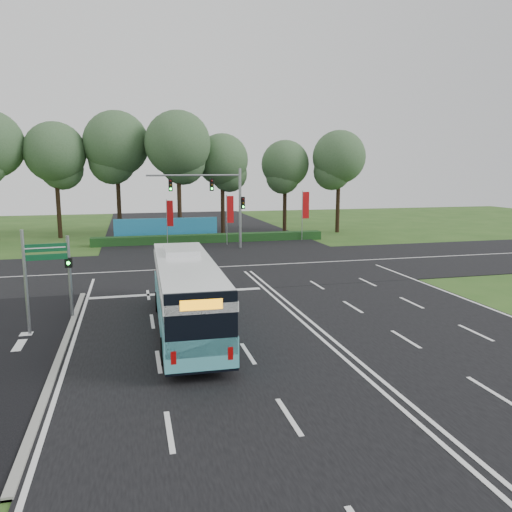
% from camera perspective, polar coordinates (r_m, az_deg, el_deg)
% --- Properties ---
extents(ground, '(120.00, 120.00, 0.00)m').
position_cam_1_polar(ground, '(24.49, 3.94, -6.44)').
color(ground, '#2A4F1A').
rests_on(ground, ground).
extents(road_main, '(20.00, 120.00, 0.04)m').
position_cam_1_polar(road_main, '(24.49, 3.94, -6.39)').
color(road_main, black).
rests_on(road_main, ground).
extents(road_cross, '(120.00, 14.00, 0.05)m').
position_cam_1_polar(road_cross, '(35.77, -2.01, -1.19)').
color(road_cross, black).
rests_on(road_cross, ground).
extents(kerb_strip, '(0.25, 18.00, 0.12)m').
position_cam_1_polar(kerb_strip, '(20.68, -21.27, -10.03)').
color(kerb_strip, gray).
rests_on(kerb_strip, ground).
extents(city_bus, '(2.68, 11.51, 3.29)m').
position_cam_1_polar(city_bus, '(21.47, -7.97, -4.26)').
color(city_bus, '#53B7C1').
rests_on(city_bus, ground).
extents(pedestrian_signal, '(0.33, 0.44, 3.88)m').
position_cam_1_polar(pedestrian_signal, '(24.55, -20.53, -1.91)').
color(pedestrian_signal, gray).
rests_on(pedestrian_signal, ground).
extents(street_sign, '(1.74, 0.25, 4.46)m').
position_cam_1_polar(street_sign, '(22.46, -24.01, -1.47)').
color(street_sign, gray).
rests_on(street_sign, ground).
extents(banner_flag_left, '(0.59, 0.30, 4.28)m').
position_cam_1_polar(banner_flag_left, '(45.10, -9.89, 4.52)').
color(banner_flag_left, gray).
rests_on(banner_flag_left, ground).
extents(banner_flag_mid, '(0.68, 0.07, 4.62)m').
position_cam_1_polar(banner_flag_mid, '(45.89, -3.07, 5.00)').
color(banner_flag_mid, gray).
rests_on(banner_flag_mid, ground).
extents(banner_flag_right, '(0.72, 0.09, 4.86)m').
position_cam_1_polar(banner_flag_right, '(49.10, 5.60, 5.45)').
color(banner_flag_right, gray).
rests_on(banner_flag_right, ground).
extents(traffic_light_gantry, '(8.41, 0.28, 7.00)m').
position_cam_1_polar(traffic_light_gantry, '(43.56, -4.15, 6.91)').
color(traffic_light_gantry, gray).
rests_on(traffic_light_gantry, ground).
extents(hedge, '(22.00, 1.20, 0.80)m').
position_cam_1_polar(hedge, '(47.85, -5.17, 2.02)').
color(hedge, '#143915').
rests_on(hedge, ground).
extents(blue_hoarding, '(10.00, 0.30, 2.20)m').
position_cam_1_polar(blue_hoarding, '(49.79, -10.19, 3.02)').
color(blue_hoarding, teal).
rests_on(blue_hoarding, ground).
extents(eucalyptus_row, '(41.27, 9.23, 12.85)m').
position_cam_1_polar(eucalyptus_row, '(53.16, -11.38, 11.72)').
color(eucalyptus_row, black).
rests_on(eucalyptus_row, ground).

